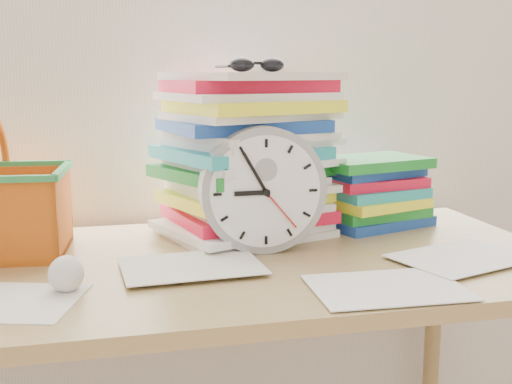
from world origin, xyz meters
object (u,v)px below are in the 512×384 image
object	(u,v)px
desk	(224,294)
clock	(263,190)
paper_stack	(247,155)
book_stack	(373,191)

from	to	relation	value
desk	clock	world-z (taller)	clock
desk	paper_stack	world-z (taller)	paper_stack
desk	book_stack	world-z (taller)	book_stack
paper_stack	desk	bearing A→B (deg)	-115.47
clock	book_stack	size ratio (longest dim) A/B	0.93
clock	book_stack	bearing A→B (deg)	27.84
clock	desk	bearing A→B (deg)	-157.32
clock	paper_stack	bearing A→B (deg)	88.94
paper_stack	book_stack	bearing A→B (deg)	2.40
desk	clock	distance (m)	0.23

